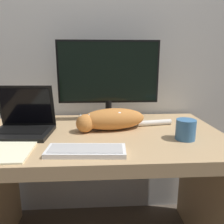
{
  "coord_description": "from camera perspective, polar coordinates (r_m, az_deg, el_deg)",
  "views": [
    {
      "loc": [
        0.0,
        -0.73,
        1.15
      ],
      "look_at": [
        0.06,
        0.34,
        0.89
      ],
      "focal_mm": 35.0,
      "sensor_mm": 36.0,
      "label": 1
    }
  ],
  "objects": [
    {
      "name": "cat",
      "position": [
        1.2,
        -0.32,
        -1.84
      ],
      "size": [
        0.55,
        0.19,
        0.12
      ],
      "rotation": [
        0.0,
        0.0,
        0.15
      ],
      "color": "#C67A38",
      "rests_on": "desk"
    },
    {
      "name": "paper_notepad",
      "position": [
        1.03,
        -25.56,
        -9.25
      ],
      "size": [
        0.19,
        0.24,
        0.01
      ],
      "color": "#F4EFC6",
      "rests_on": "desk"
    },
    {
      "name": "wall_back",
      "position": [
        1.56,
        -3.59,
        19.11
      ],
      "size": [
        6.4,
        0.06,
        2.6
      ],
      "color": "silver",
      "rests_on": "ground_plane"
    },
    {
      "name": "laptop",
      "position": [
        1.24,
        -22.34,
        -2.93
      ],
      "size": [
        0.32,
        0.25,
        0.25
      ],
      "rotation": [
        0.0,
        0.0,
        -0.07
      ],
      "color": "black",
      "rests_on": "desk"
    },
    {
      "name": "monitor",
      "position": [
        1.35,
        -1.04,
        8.78
      ],
      "size": [
        0.62,
        0.2,
        0.49
      ],
      "color": "black",
      "rests_on": "desk"
    },
    {
      "name": "coffee_mug",
      "position": [
        1.11,
        18.57,
        -4.38
      ],
      "size": [
        0.09,
        0.09,
        0.1
      ],
      "color": "teal",
      "rests_on": "desk"
    },
    {
      "name": "desk",
      "position": [
        1.24,
        -3.16,
        -12.95
      ],
      "size": [
        1.3,
        0.75,
        0.77
      ],
      "color": "tan",
      "rests_on": "ground_plane"
    },
    {
      "name": "external_keyboard",
      "position": [
        0.92,
        -6.96,
        -9.99
      ],
      "size": [
        0.34,
        0.14,
        0.02
      ],
      "rotation": [
        0.0,
        0.0,
        -0.06
      ],
      "color": "white",
      "rests_on": "desk"
    }
  ]
}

